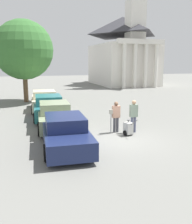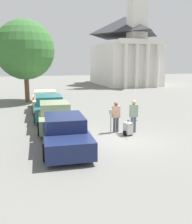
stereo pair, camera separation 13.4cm
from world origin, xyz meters
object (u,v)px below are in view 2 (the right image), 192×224
object	(u,v)px
parked_car_cream	(45,101)
church	(125,48)
parked_car_teal	(49,107)
equipment_cart	(128,128)
parking_meter	(111,117)
parked_car_sage	(55,116)
parked_car_navy	(64,132)
person_supervisor	(134,114)
person_worker	(116,115)

from	to	relation	value
parked_car_cream	church	xyz separation A→B (m)	(15.22, 19.77, 5.33)
parked_car_teal	equipment_cart	size ratio (longest dim) A/B	5.33
parking_meter	equipment_cart	xyz separation A→B (m)	(0.76, -0.56, -0.53)
parked_car_sage	parking_meter	world-z (taller)	parked_car_sage
parked_car_navy	person_supervisor	bearing A→B (deg)	19.90
parking_meter	equipment_cart	size ratio (longest dim) A/B	1.31
parked_car_teal	equipment_cart	xyz separation A→B (m)	(3.49, -5.59, -0.33)
person_worker	church	world-z (taller)	church
parking_meter	person_worker	size ratio (longest dim) A/B	0.77
parked_car_navy	equipment_cart	bearing A→B (deg)	15.35
person_worker	person_supervisor	xyz separation A→B (m)	(0.90, -0.30, 0.06)
parked_car_sage	parking_meter	bearing A→B (deg)	-33.52
parked_car_sage	person_worker	bearing A→B (deg)	-27.85
parked_car_teal	person_worker	world-z (taller)	person_worker
person_worker	equipment_cart	distance (m)	1.02
parked_car_teal	person_supervisor	world-z (taller)	person_supervisor
person_worker	church	size ratio (longest dim) A/B	0.08
parked_car_navy	parked_car_teal	distance (m)	6.32
parked_car_navy	parked_car_sage	distance (m)	3.35
parked_car_navy	parked_car_teal	world-z (taller)	parked_car_teal
parked_car_navy	person_worker	world-z (taller)	person_worker
parked_car_teal	parking_meter	size ratio (longest dim) A/B	4.08
parked_car_teal	person_worker	bearing A→B (deg)	-54.08
parked_car_cream	equipment_cart	world-z (taller)	parked_car_cream
parked_car_teal	parked_car_cream	size ratio (longest dim) A/B	1.09
parking_meter	parked_car_navy	bearing A→B (deg)	-154.56
person_supervisor	equipment_cart	bearing A→B (deg)	41.36
parked_car_cream	person_supervisor	distance (m)	8.89
person_worker	parking_meter	bearing A→B (deg)	29.86
person_supervisor	equipment_cart	world-z (taller)	person_supervisor
parked_car_teal	person_supervisor	distance (m)	6.52
parked_car_teal	church	world-z (taller)	church
parked_car_navy	equipment_cart	world-z (taller)	parked_car_navy
church	equipment_cart	bearing A→B (deg)	-112.63
parked_car_teal	person_supervisor	size ratio (longest dim) A/B	3.00
parked_car_sage	parked_car_teal	xyz separation A→B (m)	(-0.00, 2.98, 0.00)
parked_car_navy	parked_car_cream	distance (m)	9.12
person_supervisor	equipment_cart	size ratio (longest dim) A/B	1.78
parked_car_teal	parking_meter	bearing A→B (deg)	-58.06
parked_car_teal	parked_car_navy	bearing A→B (deg)	-86.50
parked_car_cream	person_supervisor	bearing A→B (deg)	-59.88
person_worker	church	distance (m)	30.41
parking_meter	church	size ratio (longest dim) A/B	0.06
person_supervisor	church	bearing A→B (deg)	-112.29
parked_car_cream	equipment_cart	distance (m)	9.09
person_worker	person_supervisor	bearing A→B (deg)	165.25
parked_car_sage	church	world-z (taller)	church
parked_car_sage	parked_car_navy	bearing A→B (deg)	-86.50
person_supervisor	parked_car_navy	bearing A→B (deg)	16.18
parked_car_sage	parked_car_cream	distance (m)	5.77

